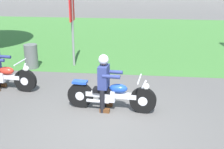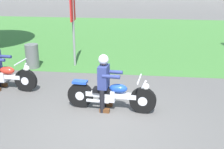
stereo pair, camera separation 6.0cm
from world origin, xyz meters
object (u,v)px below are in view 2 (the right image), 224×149
(motorcycle_lead, at_px, (111,95))
(motorcycle_follow, at_px, (2,76))
(rider_lead, at_px, (104,78))
(sign_banner, at_px, (73,17))
(trash_can, at_px, (32,56))

(motorcycle_lead, distance_m, motorcycle_follow, 3.40)
(motorcycle_follow, bearing_deg, rider_lead, -11.97)
(motorcycle_lead, relative_size, sign_banner, 0.85)
(motorcycle_follow, bearing_deg, motorcycle_lead, -11.42)
(sign_banner, bearing_deg, motorcycle_follow, -121.37)
(motorcycle_lead, bearing_deg, sign_banner, 122.10)
(rider_lead, relative_size, sign_banner, 0.54)
(rider_lead, xyz_separation_m, motorcycle_follow, (-3.09, 0.95, -0.42))
(rider_lead, height_order, motorcycle_follow, rider_lead)
(motorcycle_lead, bearing_deg, rider_lead, 179.17)
(rider_lead, relative_size, motorcycle_follow, 0.67)
(motorcycle_lead, xyz_separation_m, rider_lead, (-0.17, 0.02, 0.43))
(rider_lead, distance_m, motorcycle_follow, 3.26)
(motorcycle_lead, distance_m, trash_can, 4.36)
(trash_can, xyz_separation_m, sign_banner, (1.41, 0.44, 1.30))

